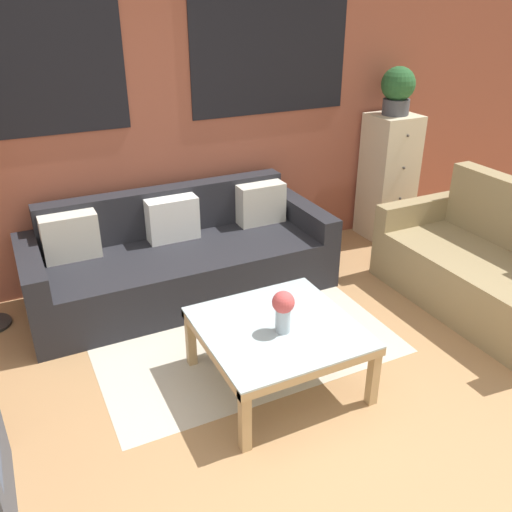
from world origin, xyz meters
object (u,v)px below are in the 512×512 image
object	(u,v)px
settee_vintage	(490,270)
flower_vase	(283,308)
drawer_cabinet	(388,177)
couch_dark	(181,259)
potted_plant	(398,89)
coffee_table	(278,334)

from	to	relation	value
settee_vintage	flower_vase	size ratio (longest dim) A/B	6.32
drawer_cabinet	flower_vase	xyz separation A→B (m)	(-2.01, -1.60, -0.02)
couch_dark	flower_vase	xyz separation A→B (m)	(0.15, -1.39, 0.28)
couch_dark	drawer_cabinet	world-z (taller)	drawer_cabinet
drawer_cabinet	potted_plant	xyz separation A→B (m)	(-0.00, 0.00, 0.81)
settee_vintage	couch_dark	bearing A→B (deg)	148.22
potted_plant	flower_vase	xyz separation A→B (m)	(-2.01, -1.60, -0.83)
drawer_cabinet	potted_plant	size ratio (longest dim) A/B	2.82
couch_dark	potted_plant	world-z (taller)	potted_plant
couch_dark	drawer_cabinet	size ratio (longest dim) A/B	1.99
drawer_cabinet	flower_vase	world-z (taller)	drawer_cabinet
settee_vintage	coffee_table	bearing A→B (deg)	-176.96
drawer_cabinet	potted_plant	distance (m)	0.81
couch_dark	drawer_cabinet	distance (m)	2.19
settee_vintage	drawer_cabinet	size ratio (longest dim) A/B	1.39
settee_vintage	drawer_cabinet	world-z (taller)	drawer_cabinet
couch_dark	flower_vase	bearing A→B (deg)	-83.98
coffee_table	drawer_cabinet	bearing A→B (deg)	37.54
couch_dark	potted_plant	distance (m)	2.44
potted_plant	flower_vase	size ratio (longest dim) A/B	1.61
couch_dark	settee_vintage	xyz separation A→B (m)	(2.00, -1.24, 0.03)
couch_dark	drawer_cabinet	bearing A→B (deg)	5.45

